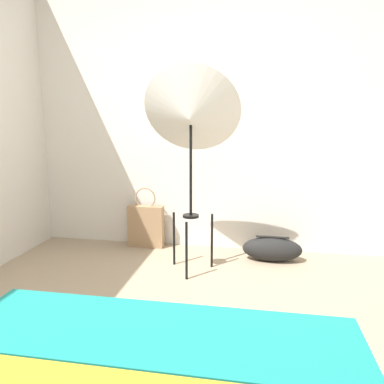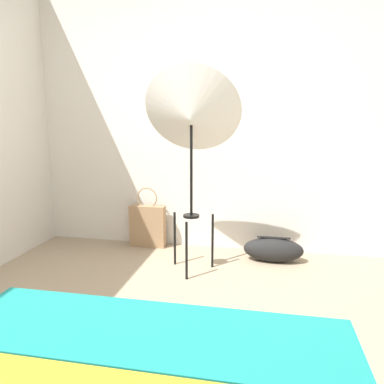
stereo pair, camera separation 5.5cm
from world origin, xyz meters
name	(u,v)px [view 1 (the left image)]	position (x,y,z in m)	size (l,w,h in m)	color
wall_back	(198,111)	(0.00, 2.15, 1.30)	(8.00, 0.05, 2.60)	silver
photo_umbrella	(191,116)	(0.05, 1.52, 1.25)	(0.77, 0.53, 1.62)	black
tote_bag	(146,225)	(-0.49, 2.02, 0.21)	(0.35, 0.10, 0.59)	#9E7A56
duffel_bag	(272,249)	(0.71, 1.85, 0.11)	(0.52, 0.21, 0.22)	black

